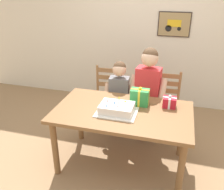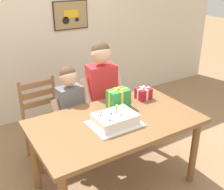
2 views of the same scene
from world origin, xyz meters
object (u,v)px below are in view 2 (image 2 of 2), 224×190
at_px(dining_table, 116,129).
at_px(child_younger, 70,106).
at_px(chair_right, 109,104).
at_px(child_older, 102,88).
at_px(gift_box_beside_cake, 143,94).
at_px(birthday_cake, 115,120).
at_px(chair_left, 45,121).
at_px(gift_box_red_large, 118,99).

bearing_deg(dining_table, child_younger, 107.57).
relative_size(chair_right, child_younger, 0.83).
height_order(chair_right, child_older, child_older).
height_order(gift_box_beside_cake, child_younger, child_younger).
distance_m(birthday_cake, child_younger, 0.68).
xyz_separation_m(chair_left, child_younger, (0.23, -0.20, 0.21)).
distance_m(chair_left, chair_right, 0.82).
bearing_deg(child_older, birthday_cake, -110.40).
distance_m(child_older, child_younger, 0.40).
relative_size(gift_box_red_large, chair_left, 0.24).
height_order(dining_table, chair_left, chair_left).
height_order(gift_box_red_large, child_older, child_older).
xyz_separation_m(birthday_cake, child_older, (0.24, 0.66, 0.01)).
distance_m(gift_box_red_large, gift_box_beside_cake, 0.34).
bearing_deg(gift_box_beside_cake, chair_left, 148.18).
relative_size(gift_box_beside_cake, child_younger, 0.14).
bearing_deg(chair_left, child_older, -18.30).
distance_m(dining_table, gift_box_red_large, 0.31).
height_order(birthday_cake, child_older, child_older).
bearing_deg(gift_box_beside_cake, gift_box_red_large, -174.25).
distance_m(chair_left, child_older, 0.72).
bearing_deg(dining_table, birthday_cake, -127.59).
xyz_separation_m(dining_table, child_older, (0.19, 0.59, 0.16)).
bearing_deg(chair_left, child_younger, -41.66).
relative_size(gift_box_beside_cake, child_older, 0.12).
xyz_separation_m(birthday_cake, gift_box_red_large, (0.20, 0.26, 0.05)).
height_order(chair_left, child_older, child_older).
relative_size(gift_box_red_large, child_older, 0.17).
distance_m(chair_left, child_younger, 0.37).
bearing_deg(gift_box_beside_cake, child_younger, 152.02).
height_order(dining_table, gift_box_beside_cake, gift_box_beside_cake).
bearing_deg(chair_left, dining_table, -62.50).
bearing_deg(child_older, gift_box_red_large, -95.72).
height_order(dining_table, birthday_cake, birthday_cake).
distance_m(dining_table, chair_right, 0.91).
bearing_deg(child_younger, birthday_cake, -78.18).
bearing_deg(gift_box_red_large, chair_right, 66.94).
distance_m(birthday_cake, gift_box_beside_cake, 0.62).
xyz_separation_m(gift_box_beside_cake, chair_right, (-0.08, 0.56, -0.33)).
bearing_deg(birthday_cake, child_younger, 101.82).
xyz_separation_m(gift_box_red_large, chair_left, (-0.57, 0.60, -0.37)).
height_order(chair_right, child_younger, child_younger).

